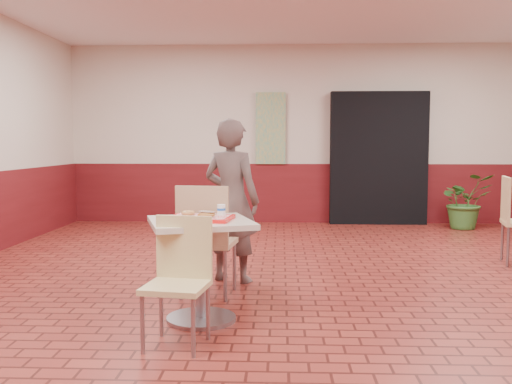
{
  "coord_description": "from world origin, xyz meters",
  "views": [
    {
      "loc": [
        -0.43,
        -4.7,
        1.37
      ],
      "look_at": [
        -0.63,
        0.06,
        0.95
      ],
      "focal_mm": 40.0,
      "sensor_mm": 36.0,
      "label": 1
    }
  ],
  "objects_px": {
    "customer": "(232,201)",
    "serving_tray": "(200,218)",
    "long_john_donut": "(207,214)",
    "potted_plant": "(465,201)",
    "chair_main_front": "(179,274)",
    "chair_main_back": "(206,235)",
    "main_table": "(201,253)",
    "ring_donut": "(188,213)",
    "paper_cup": "(221,210)"
  },
  "relations": [
    {
      "from": "customer",
      "to": "serving_tray",
      "type": "xyz_separation_m",
      "value": [
        -0.13,
        -1.26,
        -0.0
      ]
    },
    {
      "from": "serving_tray",
      "to": "long_john_donut",
      "type": "relative_size",
      "value": 3.02
    },
    {
      "from": "long_john_donut",
      "to": "serving_tray",
      "type": "bearing_deg",
      "value": 137.13
    },
    {
      "from": "long_john_donut",
      "to": "potted_plant",
      "type": "relative_size",
      "value": 0.18
    },
    {
      "from": "customer",
      "to": "chair_main_front",
      "type": "bearing_deg",
      "value": 106.94
    },
    {
      "from": "chair_main_front",
      "to": "chair_main_back",
      "type": "xyz_separation_m",
      "value": [
        0.03,
        1.15,
        0.08
      ]
    },
    {
      "from": "chair_main_back",
      "to": "customer",
      "type": "relative_size",
      "value": 0.63
    },
    {
      "from": "main_table",
      "to": "chair_main_front",
      "type": "distance_m",
      "value": 0.51
    },
    {
      "from": "main_table",
      "to": "ring_donut",
      "type": "xyz_separation_m",
      "value": [
        -0.1,
        0.06,
        0.3
      ]
    },
    {
      "from": "potted_plant",
      "to": "paper_cup",
      "type": "bearing_deg",
      "value": -125.3
    },
    {
      "from": "customer",
      "to": "paper_cup",
      "type": "relative_size",
      "value": 19.57
    },
    {
      "from": "customer",
      "to": "ring_donut",
      "type": "distance_m",
      "value": 1.22
    },
    {
      "from": "chair_main_back",
      "to": "paper_cup",
      "type": "relative_size",
      "value": 12.23
    },
    {
      "from": "main_table",
      "to": "chair_main_back",
      "type": "xyz_separation_m",
      "value": [
        -0.05,
        0.65,
        0.03
      ]
    },
    {
      "from": "main_table",
      "to": "long_john_donut",
      "type": "relative_size",
      "value": 5.01
    },
    {
      "from": "chair_main_back",
      "to": "potted_plant",
      "type": "bearing_deg",
      "value": -123.7
    },
    {
      "from": "potted_plant",
      "to": "ring_donut",
      "type": "bearing_deg",
      "value": -127.3
    },
    {
      "from": "main_table",
      "to": "ring_donut",
      "type": "height_order",
      "value": "ring_donut"
    },
    {
      "from": "chair_main_back",
      "to": "potted_plant",
      "type": "xyz_separation_m",
      "value": [
        3.57,
        4.17,
        -0.12
      ]
    },
    {
      "from": "ring_donut",
      "to": "long_john_donut",
      "type": "relative_size",
      "value": 0.67
    },
    {
      "from": "long_john_donut",
      "to": "chair_main_back",
      "type": "bearing_deg",
      "value": 98.29
    },
    {
      "from": "main_table",
      "to": "long_john_donut",
      "type": "bearing_deg",
      "value": -42.87
    },
    {
      "from": "customer",
      "to": "ring_donut",
      "type": "height_order",
      "value": "customer"
    },
    {
      "from": "main_table",
      "to": "serving_tray",
      "type": "bearing_deg",
      "value": 180.0
    },
    {
      "from": "chair_main_back",
      "to": "long_john_donut",
      "type": "relative_size",
      "value": 6.41
    },
    {
      "from": "chair_main_back",
      "to": "long_john_donut",
      "type": "height_order",
      "value": "chair_main_back"
    },
    {
      "from": "chair_main_front",
      "to": "paper_cup",
      "type": "xyz_separation_m",
      "value": [
        0.23,
        0.56,
        0.37
      ]
    },
    {
      "from": "chair_main_front",
      "to": "ring_donut",
      "type": "bearing_deg",
      "value": 101.59
    },
    {
      "from": "paper_cup",
      "to": "chair_main_front",
      "type": "bearing_deg",
      "value": -112.05
    },
    {
      "from": "main_table",
      "to": "customer",
      "type": "distance_m",
      "value": 1.3
    },
    {
      "from": "main_table",
      "to": "paper_cup",
      "type": "distance_m",
      "value": 0.37
    },
    {
      "from": "serving_tray",
      "to": "long_john_donut",
      "type": "distance_m",
      "value": 0.08
    },
    {
      "from": "paper_cup",
      "to": "customer",
      "type": "bearing_deg",
      "value": 91.21
    },
    {
      "from": "chair_main_front",
      "to": "potted_plant",
      "type": "xyz_separation_m",
      "value": [
        3.59,
        5.32,
        -0.04
      ]
    },
    {
      "from": "ring_donut",
      "to": "serving_tray",
      "type": "bearing_deg",
      "value": -31.03
    },
    {
      "from": "long_john_donut",
      "to": "paper_cup",
      "type": "relative_size",
      "value": 1.91
    },
    {
      "from": "chair_main_front",
      "to": "chair_main_back",
      "type": "distance_m",
      "value": 1.15
    },
    {
      "from": "long_john_donut",
      "to": "potted_plant",
      "type": "distance_m",
      "value": 5.99
    },
    {
      "from": "chair_main_back",
      "to": "serving_tray",
      "type": "bearing_deg",
      "value": 101.0
    },
    {
      "from": "paper_cup",
      "to": "potted_plant",
      "type": "distance_m",
      "value": 5.84
    },
    {
      "from": "chair_main_back",
      "to": "ring_donut",
      "type": "xyz_separation_m",
      "value": [
        -0.06,
        -0.59,
        0.27
      ]
    },
    {
      "from": "ring_donut",
      "to": "paper_cup",
      "type": "bearing_deg",
      "value": 0.27
    },
    {
      "from": "chair_main_back",
      "to": "ring_donut",
      "type": "relative_size",
      "value": 9.51
    },
    {
      "from": "paper_cup",
      "to": "main_table",
      "type": "bearing_deg",
      "value": -157.24
    },
    {
      "from": "main_table",
      "to": "paper_cup",
      "type": "xyz_separation_m",
      "value": [
        0.15,
        0.06,
        0.33
      ]
    },
    {
      "from": "chair_main_front",
      "to": "potted_plant",
      "type": "height_order",
      "value": "potted_plant"
    },
    {
      "from": "main_table",
      "to": "customer",
      "type": "relative_size",
      "value": 0.49
    },
    {
      "from": "ring_donut",
      "to": "long_john_donut",
      "type": "height_order",
      "value": "long_john_donut"
    },
    {
      "from": "long_john_donut",
      "to": "potted_plant",
      "type": "height_order",
      "value": "potted_plant"
    },
    {
      "from": "serving_tray",
      "to": "chair_main_front",
      "type": "bearing_deg",
      "value": -98.58
    }
  ]
}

